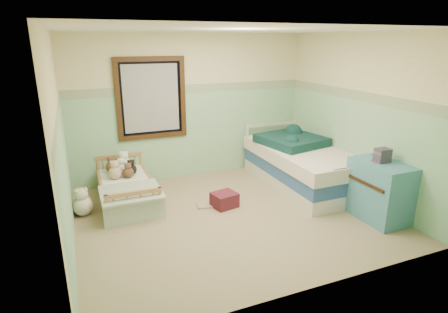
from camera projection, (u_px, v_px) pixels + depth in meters
name	position (u px, v px, depth m)	size (l,w,h in m)	color
floor	(232.00, 215.00, 5.25)	(4.20, 3.60, 0.02)	#816E55
ceiling	(233.00, 29.00, 4.48)	(4.20, 3.60, 0.02)	white
wall_back	(191.00, 107.00, 6.45)	(4.20, 0.04, 2.50)	#CFC68A
wall_front	(313.00, 173.00, 3.28)	(4.20, 0.04, 2.50)	#CFC68A
wall_left	(60.00, 146.00, 4.10)	(0.04, 3.60, 2.50)	#CFC68A
wall_right	(358.00, 117.00, 5.63)	(0.04, 3.60, 2.50)	#CFC68A
wainscot_mint	(192.00, 135.00, 6.59)	(4.20, 0.01, 1.50)	#7EBC8D
border_strip	(191.00, 89.00, 6.34)	(4.20, 0.01, 0.15)	#446547
window_frame	(151.00, 99.00, 6.10)	(1.16, 0.06, 1.36)	black
window_blinds	(151.00, 98.00, 6.11)	(0.92, 0.01, 1.12)	#B6B6B1
toddler_bed_frame	(127.00, 195.00, 5.67)	(0.77, 1.54, 0.20)	#A2703F
toddler_mattress	(126.00, 185.00, 5.62)	(0.70, 1.47, 0.12)	white
patchwork_quilt	(131.00, 192.00, 5.18)	(0.83, 0.77, 0.03)	#78AFCD
plush_bed_brown	(112.00, 167.00, 5.96)	(0.19, 0.19, 0.19)	brown
plush_bed_white	(124.00, 164.00, 6.03)	(0.23, 0.23, 0.23)	white
plush_bed_tan	(117.00, 171.00, 5.79)	(0.17, 0.17, 0.17)	tan
plush_bed_dark	(131.00, 170.00, 5.87)	(0.17, 0.17, 0.17)	black
plush_floor_cream	(83.00, 206.00, 5.20)	(0.27, 0.27, 0.27)	beige
plush_floor_tan	(83.00, 203.00, 5.33)	(0.25, 0.25, 0.25)	tan
twin_bed_frame	(301.00, 179.00, 6.28)	(1.09, 2.19, 0.22)	silver
twin_boxspring	(302.00, 167.00, 6.22)	(1.09, 2.19, 0.22)	navy
twin_mattress	(303.00, 154.00, 6.15)	(1.14, 2.23, 0.22)	silver
teal_blanket	(291.00, 140.00, 6.34)	(0.93, 0.99, 0.14)	black
dresser	(379.00, 191.00, 5.04)	(0.51, 0.81, 0.81)	teal
book_stack	(382.00, 155.00, 4.91)	(0.19, 0.15, 0.19)	#452B31
red_pillow	(224.00, 200.00, 5.47)	(0.34, 0.30, 0.22)	maroon
floor_book	(206.00, 205.00, 5.51)	(0.26, 0.20, 0.02)	gold
extra_plush_0	(115.00, 173.00, 5.69)	(0.20, 0.20, 0.20)	tan
extra_plush_1	(128.00, 173.00, 5.74)	(0.17, 0.17, 0.17)	brown
extra_plush_2	(122.00, 168.00, 5.92)	(0.17, 0.17, 0.17)	white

